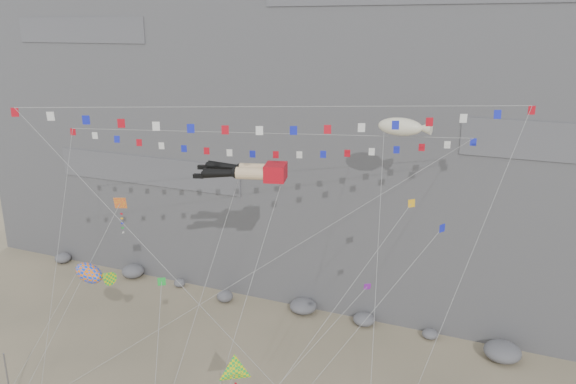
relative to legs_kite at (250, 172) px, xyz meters
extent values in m
cube|color=slate|center=(0.17, 25.26, 8.64)|extent=(80.00, 28.00, 50.00)
cylinder|color=gray|center=(-14.43, -10.70, -14.30)|extent=(0.12, 0.12, 4.14)
cube|color=red|center=(1.77, 0.50, 0.02)|extent=(1.93, 2.31, 1.18)
cylinder|color=#DFBB8B|center=(0.26, -0.53, 0.02)|extent=(2.16, 1.37, 0.87)
sphere|color=black|center=(-0.71, -0.79, 0.02)|extent=(0.80, 0.80, 0.80)
cone|color=black|center=(-1.86, -1.09, -0.05)|extent=(2.50, 1.33, 0.82)
cube|color=black|center=(-3.40, -1.51, -0.32)|extent=(0.84, 0.54, 0.29)
cylinder|color=#DFBB8B|center=(-0.05, 0.62, 0.02)|extent=(2.16, 1.37, 0.87)
sphere|color=black|center=(-1.02, 0.36, 0.02)|extent=(0.80, 0.80, 0.80)
cone|color=black|center=(-2.16, 0.05, 0.13)|extent=(2.52, 1.33, 0.88)
cube|color=black|center=(-3.70, -0.36, 0.04)|extent=(0.84, 0.54, 0.29)
cylinder|color=gray|center=(2.10, -6.85, -8.15)|extent=(0.03, 0.03, 21.97)
cylinder|color=gray|center=(-6.60, -3.11, -7.09)|extent=(0.03, 0.03, 25.80)
cylinder|color=gray|center=(7.86, -5.91, -5.51)|extent=(0.03, 0.03, 23.64)
cylinder|color=gray|center=(-11.38, -7.21, -9.51)|extent=(0.03, 0.03, 16.54)
cylinder|color=gray|center=(-12.73, -8.29, -11.77)|extent=(0.03, 0.03, 11.27)
cylinder|color=gray|center=(10.61, -1.98, -6.66)|extent=(0.03, 0.03, 24.65)
cylinder|color=gray|center=(-1.53, -5.32, -8.62)|extent=(0.03, 0.03, 21.42)
cylinder|color=gray|center=(5.52, -6.22, -11.50)|extent=(0.03, 0.03, 15.63)
cylinder|color=gray|center=(-1.83, -10.09, -11.44)|extent=(0.03, 0.03, 12.86)
cylinder|color=gray|center=(6.98, -6.17, -8.88)|extent=(0.03, 0.03, 23.20)
cylinder|color=gray|center=(8.90, -7.45, -8.77)|extent=(0.03, 0.03, 20.16)
camera|label=1|loc=(17.79, -34.82, 10.02)|focal=35.00mm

